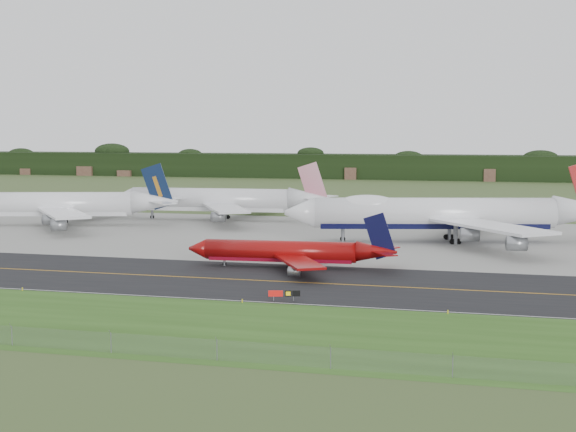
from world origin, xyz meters
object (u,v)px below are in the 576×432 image
(jet_red_737, at_px, (292,252))
(taxiway_sign, at_px, (284,294))
(jet_navy_gold, at_px, (59,205))
(jet_ba_747, at_px, (446,214))
(jet_star_tail, at_px, (222,201))

(jet_red_737, bearing_deg, taxiway_sign, -78.58)
(jet_navy_gold, height_order, taxiway_sign, jet_navy_gold)
(jet_red_737, distance_m, taxiway_sign, 27.61)
(taxiway_sign, bearing_deg, jet_ba_747, 74.27)
(jet_ba_747, distance_m, taxiway_sign, 69.36)
(jet_red_737, relative_size, jet_navy_gold, 0.61)
(jet_star_tail, height_order, taxiway_sign, jet_star_tail)
(taxiway_sign, bearing_deg, jet_navy_gold, 136.28)
(jet_red_737, xyz_separation_m, taxiway_sign, (5.46, -27.02, -1.71))
(jet_navy_gold, relative_size, jet_star_tail, 1.00)
(jet_red_737, bearing_deg, jet_navy_gold, 146.84)
(jet_ba_747, xyz_separation_m, jet_star_tail, (-60.06, 28.28, -0.83))
(jet_ba_747, bearing_deg, jet_star_tail, 154.78)
(jet_red_737, xyz_separation_m, jet_navy_gold, (-71.96, 47.02, 2.40))
(jet_ba_747, bearing_deg, jet_navy_gold, 175.57)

